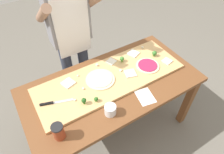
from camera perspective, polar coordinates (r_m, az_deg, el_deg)
name	(u,v)px	position (r m, az deg, el deg)	size (l,w,h in m)	color
ground_plane	(112,126)	(2.44, 0.00, -13.97)	(8.00, 8.00, 0.00)	#6B665B
prep_table	(112,91)	(1.90, 0.00, -3.94)	(1.63, 0.83, 0.76)	brown
cutting_board	(110,78)	(1.86, -0.49, -0.18)	(1.41, 0.50, 0.02)	tan
chefs_knife	(52,103)	(1.72, -16.79, -7.11)	(0.27, 0.10, 0.02)	#B7BABF
pizza_whole_beet_magenta	(148,66)	(1.99, 10.24, 3.19)	(0.23, 0.23, 0.02)	beige
pizza_whole_cheese_artichoke	(100,79)	(1.83, -3.39, -0.60)	(0.27, 0.27, 0.02)	beige
pizza_slice_far_right	(131,74)	(1.89, 5.34, 1.00)	(0.10, 0.10, 0.01)	silver
pizza_slice_center	(68,83)	(1.84, -12.44, -1.69)	(0.10, 0.10, 0.01)	silver
pizza_slice_far_left	(111,61)	(2.00, -0.22, 4.47)	(0.08, 0.08, 0.01)	silver
pizza_slice_near_right	(133,53)	(2.11, 6.13, 6.75)	(0.10, 0.10, 0.01)	silver
pizza_slice_near_left	(167,61)	(2.08, 15.47, 4.43)	(0.08, 0.08, 0.01)	silver
broccoli_floret_front_left	(96,99)	(1.65, -4.58, -6.34)	(0.04, 0.04, 0.05)	#366618
broccoli_floret_back_right	(122,59)	(2.00, 2.85, 5.21)	(0.05, 0.05, 0.06)	#487A23
broccoli_floret_center_left	(84,101)	(1.64, -8.05, -6.73)	(0.04, 0.04, 0.06)	#2C5915
broccoli_floret_front_mid	(154,53)	(2.10, 12.04, 6.64)	(0.05, 0.05, 0.06)	#3F7220
cheese_crumble_a	(97,65)	(1.96, -4.36, 3.42)	(0.02, 0.02, 0.02)	white
cheese_crumble_b	(143,47)	(2.20, 8.73, 8.40)	(0.02, 0.02, 0.02)	silver
cheese_crumble_c	(121,70)	(1.91, 2.47, 1.88)	(0.02, 0.02, 0.02)	white
cheese_crumble_d	(75,100)	(1.70, -10.56, -6.49)	(0.01, 0.01, 0.01)	white
cheese_crumble_e	(78,76)	(1.88, -9.77, 0.37)	(0.01, 0.01, 0.01)	silver
cheese_crumble_f	(83,89)	(1.77, -8.29, -3.33)	(0.02, 0.02, 0.02)	white
flour_cup	(110,110)	(1.60, -0.50, -9.51)	(0.09, 0.09, 0.09)	white
sauce_jar	(58,132)	(1.51, -15.07, -14.86)	(0.09, 0.09, 0.14)	#99381E
recipe_note	(145,97)	(1.75, 9.49, -5.56)	(0.13, 0.18, 0.00)	white
cook_center	(70,32)	(2.09, -11.93, 12.62)	(0.54, 0.39, 1.67)	#333847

